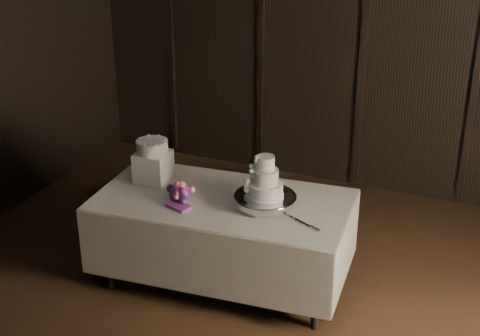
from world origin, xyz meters
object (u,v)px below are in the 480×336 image
at_px(bouquet, 180,193).
at_px(small_cake, 152,147).
at_px(display_table, 223,237).
at_px(wedding_cake, 262,181).
at_px(box_pedestal, 153,167).
at_px(cake_stand, 265,201).

height_order(bouquet, small_cake, small_cake).
relative_size(display_table, wedding_cake, 6.39).
relative_size(bouquet, box_pedestal, 1.55).
distance_m(display_table, small_cake, 0.93).
relative_size(bouquet, small_cake, 1.55).
xyz_separation_m(display_table, bouquet, (-0.29, -0.16, 0.41)).
height_order(box_pedestal, small_cake, small_cake).
bearing_deg(display_table, box_pedestal, 167.71).
xyz_separation_m(cake_stand, small_cake, (-1.02, 0.06, 0.26)).
bearing_deg(wedding_cake, box_pedestal, 155.03).
distance_m(wedding_cake, small_cake, 1.00).
bearing_deg(small_cake, wedding_cake, -4.44).
relative_size(wedding_cake, bouquet, 0.81).
xyz_separation_m(cake_stand, wedding_cake, (-0.02, -0.01, 0.17)).
xyz_separation_m(bouquet, small_cake, (-0.38, 0.24, 0.24)).
bearing_deg(wedding_cake, display_table, 159.47).
height_order(display_table, box_pedestal, box_pedestal).
distance_m(cake_stand, bouquet, 0.66).
height_order(display_table, bouquet, bouquet).
bearing_deg(cake_stand, display_table, -177.78).
distance_m(cake_stand, small_cake, 1.05).
bearing_deg(small_cake, box_pedestal, 0.00).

